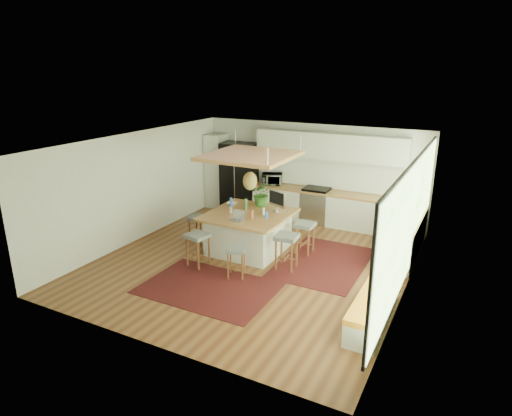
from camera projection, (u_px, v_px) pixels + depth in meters
The scene contains 37 objects.
floor at pixel (254, 262), 9.96m from camera, with size 7.00×7.00×0.00m, color #502B16.
ceiling at pixel (253, 142), 9.14m from camera, with size 7.00×7.00×0.00m, color white.
wall_back at pixel (311, 172), 12.51m from camera, with size 6.50×6.50×0.00m, color silver.
wall_front at pixel (144, 267), 6.59m from camera, with size 6.50×6.50×0.00m, color silver.
wall_left at pixel (138, 187), 10.98m from camera, with size 7.00×7.00×0.00m, color silver.
wall_right at pixel (410, 229), 8.13m from camera, with size 7.00×7.00×0.00m, color silver.
window_wall at pixel (409, 226), 8.12m from camera, with size 0.10×6.20×2.60m, color black, non-canonical shape.
pantry at pixel (217, 171), 13.60m from camera, with size 0.55×0.60×2.25m, color beige.
back_counter_base at pixel (324, 208), 12.28m from camera, with size 4.20×0.60×0.88m, color beige.
back_counter_top at pixel (325, 192), 12.14m from camera, with size 4.24×0.64×0.05m, color brown.
backsplash at pixel (330, 174), 12.25m from camera, with size 4.20×0.02×0.80m, color white.
upper_cabinets at pixel (329, 146), 11.87m from camera, with size 4.20×0.34×0.70m, color beige.
range at pixel (316, 205), 12.37m from camera, with size 0.76×0.62×1.00m, color #A5A5AA, non-canonical shape.
right_counter_base at pixel (406, 237), 10.24m from camera, with size 0.60×2.50×0.88m, color beige.
right_counter_top at pixel (408, 218), 10.09m from camera, with size 0.64×2.54×0.05m, color brown.
window_bench at pixel (373, 308), 7.58m from camera, with size 0.52×2.00×0.50m, color beige, non-canonical shape.
ceiling_panel at pixel (250, 168), 9.81m from camera, with size 1.86×1.86×0.80m, color brown, non-canonical shape.
rug_near at pixel (209, 288), 8.79m from camera, with size 2.60×1.80×0.01m, color black.
rug_right at pixel (323, 262), 9.92m from camera, with size 1.80×2.60×0.01m, color black.
fridge at pixel (240, 180), 13.33m from camera, with size 1.02×0.80×2.06m, color black, non-canonical shape.
island at pixel (249, 232), 10.45m from camera, with size 1.85×1.85×0.93m, color brown, non-canonical shape.
stool_near_left at pixel (198, 251), 9.67m from camera, with size 0.44×0.44×0.75m, color #515559, non-canonical shape.
stool_near_right at pixel (236, 261), 9.15m from camera, with size 0.39×0.39×0.66m, color #515559, non-canonical shape.
stool_right_front at pixel (286, 253), 9.54m from camera, with size 0.46×0.46×0.78m, color #515559, non-canonical shape.
stool_right_back at pixel (304, 238), 10.35m from camera, with size 0.44×0.44×0.74m, color #515559, non-canonical shape.
stool_left_side at pixel (199, 229), 10.95m from camera, with size 0.41×0.41×0.70m, color #515559, non-canonical shape.
laptop at pixel (236, 215), 9.79m from camera, with size 0.31×0.33×0.23m, color #A5A5AA, non-canonical shape.
monitor at pixel (277, 201), 10.37m from camera, with size 0.55×0.19×0.51m, color #A5A5AA, non-canonical shape.
microwave at pixel (272, 178), 12.79m from camera, with size 0.57×0.32×0.39m, color #A5A5AA.
island_plant at pixel (262, 196), 10.79m from camera, with size 0.55×0.62×0.48m, color #1E4C19.
island_bowl at pixel (232, 204), 10.92m from camera, with size 0.24×0.24×0.06m, color silver.
island_bottle_0 at pixel (230, 205), 10.60m from camera, with size 0.07×0.07×0.19m, color blue.
island_bottle_1 at pixel (230, 209), 10.33m from camera, with size 0.07×0.07×0.19m, color silver.
island_bottle_2 at pixel (252, 215), 9.91m from camera, with size 0.07×0.07×0.19m, color #A85138.
island_bottle_3 at pixel (263, 211), 10.17m from camera, with size 0.07×0.07×0.19m, color silver.
island_bottle_4 at pixel (246, 205), 10.58m from camera, with size 0.07×0.07×0.19m, color #457347.
island_bottle_5 at pixel (266, 214), 9.97m from camera, with size 0.07×0.07×0.19m, color blue.
Camera 1 is at (4.25, -8.07, 4.20)m, focal length 31.08 mm.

